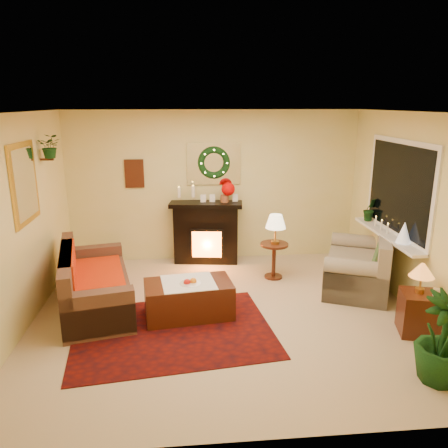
{
  "coord_description": "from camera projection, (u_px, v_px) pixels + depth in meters",
  "views": [
    {
      "loc": [
        -0.52,
        -5.22,
        2.71
      ],
      "look_at": [
        0.0,
        0.35,
        1.15
      ],
      "focal_mm": 35.0,
      "sensor_mm": 36.0,
      "label": 1
    }
  ],
  "objects": [
    {
      "name": "floor",
      "position": [
        226.0,
        315.0,
        5.78
      ],
      "size": [
        5.0,
        5.0,
        0.0
      ],
      "primitive_type": "plane",
      "color": "beige",
      "rests_on": "ground"
    },
    {
      "name": "ceiling",
      "position": [
        227.0,
        112.0,
        5.08
      ],
      "size": [
        5.0,
        5.0,
        0.0
      ],
      "primitive_type": "plane",
      "color": "white",
      "rests_on": "ground"
    },
    {
      "name": "wall_back",
      "position": [
        214.0,
        187.0,
        7.59
      ],
      "size": [
        5.0,
        5.0,
        0.0
      ],
      "primitive_type": "plane",
      "color": "#EFD88C",
      "rests_on": "ground"
    },
    {
      "name": "wall_front",
      "position": [
        256.0,
        297.0,
        3.27
      ],
      "size": [
        5.0,
        5.0,
        0.0
      ],
      "primitive_type": "plane",
      "color": "#EFD88C",
      "rests_on": "ground"
    },
    {
      "name": "wall_left",
      "position": [
        18.0,
        225.0,
        5.21
      ],
      "size": [
        4.5,
        4.5,
        0.0
      ],
      "primitive_type": "plane",
      "color": "#EFD88C",
      "rests_on": "ground"
    },
    {
      "name": "wall_right",
      "position": [
        418.0,
        215.0,
        5.65
      ],
      "size": [
        4.5,
        4.5,
        0.0
      ],
      "primitive_type": "plane",
      "color": "#EFD88C",
      "rests_on": "ground"
    },
    {
      "name": "area_rug",
      "position": [
        173.0,
        331.0,
        5.35
      ],
      "size": [
        2.59,
        2.07,
        0.01
      ],
      "primitive_type": "cube",
      "rotation": [
        0.0,
        0.0,
        0.12
      ],
      "color": "#521A14",
      "rests_on": "floor"
    },
    {
      "name": "sofa",
      "position": [
        95.0,
        277.0,
        5.9
      ],
      "size": [
        1.24,
        2.06,
        0.83
      ],
      "primitive_type": "cube",
      "rotation": [
        0.0,
        0.0,
        0.22
      ],
      "color": "brown",
      "rests_on": "floor"
    },
    {
      "name": "red_throw",
      "position": [
        95.0,
        272.0,
        6.01
      ],
      "size": [
        0.74,
        1.19,
        0.02
      ],
      "primitive_type": "cube",
      "color": "#C20207",
      "rests_on": "sofa"
    },
    {
      "name": "fireplace",
      "position": [
        206.0,
        231.0,
        7.57
      ],
      "size": [
        1.13,
        0.48,
        1.0
      ],
      "primitive_type": "cube",
      "rotation": [
        0.0,
        0.0,
        -0.12
      ],
      "color": "black",
      "rests_on": "floor"
    },
    {
      "name": "poinsettia",
      "position": [
        228.0,
        189.0,
        7.36
      ],
      "size": [
        0.23,
        0.23,
        0.23
      ],
      "primitive_type": "sphere",
      "color": "#CE0200",
      "rests_on": "fireplace"
    },
    {
      "name": "mantel_candle_a",
      "position": [
        179.0,
        192.0,
        7.3
      ],
      "size": [
        0.06,
        0.06,
        0.17
      ],
      "primitive_type": "cylinder",
      "color": "beige",
      "rests_on": "fireplace"
    },
    {
      "name": "mantel_candle_b",
      "position": [
        193.0,
        192.0,
        7.36
      ],
      "size": [
        0.06,
        0.06,
        0.19
      ],
      "primitive_type": "cylinder",
      "color": "silver",
      "rests_on": "fireplace"
    },
    {
      "name": "mantel_mirror",
      "position": [
        214.0,
        164.0,
        7.46
      ],
      "size": [
        0.92,
        0.02,
        0.72
      ],
      "primitive_type": "cube",
      "color": "white",
      "rests_on": "wall_back"
    },
    {
      "name": "wreath",
      "position": [
        214.0,
        163.0,
        7.42
      ],
      "size": [
        0.55,
        0.11,
        0.55
      ],
      "primitive_type": "torus",
      "rotation": [
        1.57,
        0.0,
        0.0
      ],
      "color": "#194719",
      "rests_on": "wall_back"
    },
    {
      "name": "wall_art",
      "position": [
        134.0,
        174.0,
        7.38
      ],
      "size": [
        0.32,
        0.03,
        0.48
      ],
      "primitive_type": "cube",
      "color": "#381E11",
      "rests_on": "wall_back"
    },
    {
      "name": "gold_mirror",
      "position": [
        24.0,
        183.0,
        5.37
      ],
      "size": [
        0.03,
        0.84,
        1.0
      ],
      "primitive_type": "cube",
      "color": "gold",
      "rests_on": "wall_left"
    },
    {
      "name": "hanging_plant",
      "position": [
        52.0,
        158.0,
        6.05
      ],
      "size": [
        0.33,
        0.28,
        0.36
      ],
      "primitive_type": "imported",
      "color": "#194719",
      "rests_on": "wall_left"
    },
    {
      "name": "loveseat",
      "position": [
        357.0,
        260.0,
        6.57
      ],
      "size": [
        1.4,
        1.72,
        0.87
      ],
      "primitive_type": "cube",
      "rotation": [
        0.0,
        0.0,
        -0.41
      ],
      "color": "gray",
      "rests_on": "floor"
    },
    {
      "name": "window_frame",
      "position": [
        399.0,
        188.0,
        6.11
      ],
      "size": [
        0.03,
        1.86,
        1.36
      ],
      "primitive_type": "cube",
      "color": "white",
      "rests_on": "wall_right"
    },
    {
      "name": "window_glass",
      "position": [
        398.0,
        188.0,
        6.11
      ],
      "size": [
        0.02,
        1.7,
        1.22
      ],
      "primitive_type": "cube",
      "color": "black",
      "rests_on": "wall_right"
    },
    {
      "name": "window_sill",
      "position": [
        387.0,
        235.0,
        6.29
      ],
      "size": [
        0.22,
        1.86,
        0.04
      ],
      "primitive_type": "cube",
      "color": "white",
      "rests_on": "wall_right"
    },
    {
      "name": "mini_tree",
      "position": [
        404.0,
        232.0,
        5.82
      ],
      "size": [
        0.19,
        0.19,
        0.29
      ],
      "primitive_type": "cone",
      "color": "white",
      "rests_on": "window_sill"
    },
    {
      "name": "sill_plant",
      "position": [
        370.0,
        209.0,
        6.91
      ],
      "size": [
        0.27,
        0.22,
        0.49
      ],
      "primitive_type": "imported",
      "color": "#2D6026",
      "rests_on": "window_sill"
    },
    {
      "name": "side_table_round",
      "position": [
        274.0,
        258.0,
        6.92
      ],
      "size": [
        0.48,
        0.48,
        0.57
      ],
      "primitive_type": "cylinder",
      "rotation": [
        0.0,
        0.0,
        0.09
      ],
      "color": "#492519",
      "rests_on": "floor"
    },
    {
      "name": "lamp_cream",
      "position": [
        276.0,
        225.0,
        6.75
      ],
      "size": [
        0.32,
        0.32,
        0.49
      ],
      "primitive_type": "cone",
      "color": "beige",
      "rests_on": "side_table_round"
    },
    {
      "name": "end_table_square",
      "position": [
        419.0,
        313.0,
        5.25
      ],
      "size": [
        0.52,
        0.52,
        0.52
      ],
      "primitive_type": "cube",
      "rotation": [
        0.0,
        0.0,
        -0.26
      ],
      "color": "black",
      "rests_on": "floor"
    },
    {
      "name": "lamp_tiffany",
      "position": [
        422.0,
        275.0,
        5.14
      ],
      "size": [
        0.29,
        0.29,
        0.43
      ],
      "primitive_type": "cone",
      "color": "orange",
      "rests_on": "end_table_square"
    },
    {
      "name": "coffee_table",
      "position": [
        189.0,
        301.0,
        5.69
      ],
      "size": [
        1.19,
        0.75,
        0.47
      ],
      "primitive_type": "cube",
      "rotation": [
        0.0,
        0.0,
        0.13
      ],
      "color": "black",
      "rests_on": "floor"
    },
    {
      "name": "fruit_bowl",
      "position": [
        190.0,
        285.0,
        5.59
      ],
      "size": [
        0.27,
        0.27,
        0.06
      ],
      "primitive_type": "cylinder",
      "color": "silver",
      "rests_on": "coffee_table"
    },
    {
      "name": "floor_palm",
      "position": [
        443.0,
        340.0,
        4.29
      ],
      "size": [
        2.05,
        2.05,
        2.79
      ],
      "primitive_type": "imported",
      "rotation": [
        0.0,
        0.0,
        0.4
      ],
      "color": "#244A1E",
      "rests_on": "floor"
    }
  ]
}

